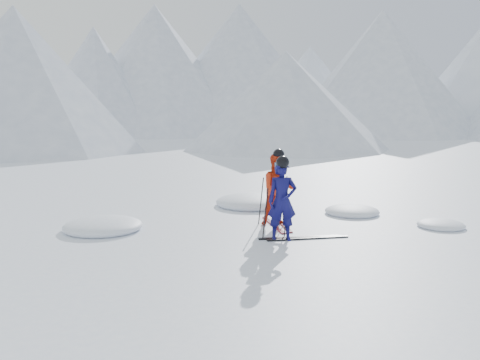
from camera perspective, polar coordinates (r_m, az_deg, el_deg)
name	(u,v)px	position (r m, az deg, el deg)	size (l,w,h in m)	color
ground	(315,227)	(11.43, 8.42, -5.26)	(160.00, 160.00, 0.00)	white
mountain_range	(129,63)	(46.16, -12.37, 12.75)	(106.15, 62.94, 15.53)	#B2BCD1
skier_blue	(282,201)	(10.09, 4.77, -2.37)	(0.58, 0.38, 1.58)	#0E0D4E
skier_red	(278,190)	(11.41, 4.32, -1.09)	(0.79, 0.61, 1.62)	red
pole_blue_left	(265,214)	(10.11, 2.85, -3.85)	(0.02, 0.02, 1.05)	black
pole_blue_right	(286,211)	(10.48, 5.17, -3.46)	(0.02, 0.02, 1.05)	black
pole_red_left	(261,201)	(11.51, 2.37, -2.36)	(0.02, 0.02, 1.08)	black
pole_red_right	(286,199)	(11.73, 5.16, -2.19)	(0.02, 0.02, 1.08)	black
ski_worn_left	(273,225)	(11.49, 3.77, -5.05)	(0.09, 1.70, 0.03)	black
ski_worn_right	(282,224)	(11.62, 4.78, -4.92)	(0.09, 1.70, 0.03)	black
ski_loose_a	(300,237)	(10.44, 6.71, -6.41)	(0.09, 1.70, 0.03)	black
ski_loose_b	(308,238)	(10.37, 7.64, -6.51)	(0.09, 1.70, 0.03)	black
snow_lumps	(239,215)	(12.66, -0.06, -3.90)	(8.09, 5.73, 0.44)	white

